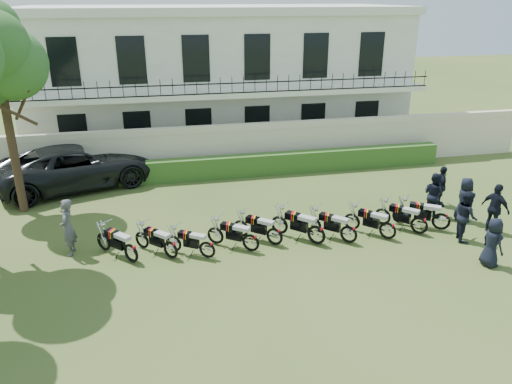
# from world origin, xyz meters

# --- Properties ---
(ground) EXTENTS (100.00, 100.00, 0.00)m
(ground) POSITION_xyz_m (0.00, 0.00, 0.00)
(ground) COLOR #385120
(ground) RESTS_ON ground
(perimeter_wall) EXTENTS (30.00, 0.35, 2.30)m
(perimeter_wall) POSITION_xyz_m (0.00, 8.00, 1.17)
(perimeter_wall) COLOR beige
(perimeter_wall) RESTS_ON ground
(hedge) EXTENTS (18.00, 0.60, 1.00)m
(hedge) POSITION_xyz_m (1.00, 7.20, 0.50)
(hedge) COLOR #294E1B
(hedge) RESTS_ON ground
(building) EXTENTS (20.40, 9.60, 7.40)m
(building) POSITION_xyz_m (0.00, 13.96, 3.71)
(building) COLOR white
(building) RESTS_ON ground
(motorcycle_0) EXTENTS (1.39, 1.53, 1.08)m
(motorcycle_0) POSITION_xyz_m (-4.78, -0.11, 0.50)
(motorcycle_0) COLOR black
(motorcycle_0) RESTS_ON ground
(motorcycle_1) EXTENTS (1.38, 1.39, 1.02)m
(motorcycle_1) POSITION_xyz_m (-3.54, -0.11, 0.47)
(motorcycle_1) COLOR black
(motorcycle_1) RESTS_ON ground
(motorcycle_2) EXTENTS (1.56, 1.05, 0.98)m
(motorcycle_2) POSITION_xyz_m (-2.39, -0.33, 0.45)
(motorcycle_2) COLOR black
(motorcycle_2) RESTS_ON ground
(motorcycle_3) EXTENTS (1.62, 1.21, 1.05)m
(motorcycle_3) POSITION_xyz_m (-0.93, -0.19, 0.49)
(motorcycle_3) COLOR black
(motorcycle_3) RESTS_ON ground
(motorcycle_4) EXTENTS (1.51, 1.34, 1.05)m
(motorcycle_4) POSITION_xyz_m (-0.05, 0.09, 0.49)
(motorcycle_4) COLOR black
(motorcycle_4) RESTS_ON ground
(motorcycle_5) EXTENTS (1.57, 1.58, 1.16)m
(motorcycle_5) POSITION_xyz_m (1.34, -0.16, 0.54)
(motorcycle_5) COLOR black
(motorcycle_5) RESTS_ON ground
(motorcycle_6) EXTENTS (1.46, 1.45, 1.07)m
(motorcycle_6) POSITION_xyz_m (2.45, -0.30, 0.50)
(motorcycle_6) COLOR black
(motorcycle_6) RESTS_ON ground
(motorcycle_7) EXTENTS (1.41, 1.49, 1.07)m
(motorcycle_7) POSITION_xyz_m (3.88, -0.32, 0.49)
(motorcycle_7) COLOR black
(motorcycle_7) RESTS_ON ground
(motorcycle_8) EXTENTS (1.43, 1.52, 1.08)m
(motorcycle_8) POSITION_xyz_m (5.15, -0.17, 0.50)
(motorcycle_8) COLOR black
(motorcycle_8) RESTS_ON ground
(motorcycle_9) EXTENTS (1.75, 1.23, 1.11)m
(motorcycle_9) POSITION_xyz_m (6.08, -0.05, 0.51)
(motorcycle_9) COLOR black
(motorcycle_9) RESTS_ON ground
(suv) EXTENTS (7.40, 5.10, 1.88)m
(suv) POSITION_xyz_m (-7.15, 7.37, 0.94)
(suv) COLOR black
(suv) RESTS_ON ground
(inspector) EXTENTS (0.50, 0.73, 1.92)m
(inspector) POSITION_xyz_m (-6.74, 0.92, 0.96)
(inspector) COLOR #545458
(inspector) RESTS_ON ground
(officer_0) EXTENTS (0.57, 0.82, 1.61)m
(officer_0) POSITION_xyz_m (6.21, -2.63, 0.80)
(officer_0) COLOR black
(officer_0) RESTS_ON ground
(officer_1) EXTENTS (0.92, 1.04, 1.79)m
(officer_1) POSITION_xyz_m (6.48, -0.85, 0.89)
(officer_1) COLOR black
(officer_1) RESTS_ON ground
(officer_2) EXTENTS (0.78, 1.16, 1.82)m
(officer_2) POSITION_xyz_m (7.82, -0.55, 0.91)
(officer_2) COLOR black
(officer_2) RESTS_ON ground
(officer_3) EXTENTS (0.58, 0.86, 1.71)m
(officer_3) POSITION_xyz_m (7.33, 0.54, 0.85)
(officer_3) COLOR black
(officer_3) RESTS_ON ground
(officer_4) EXTENTS (0.89, 1.00, 1.71)m
(officer_4) POSITION_xyz_m (6.49, 1.27, 0.86)
(officer_4) COLOR black
(officer_4) RESTS_ON ground
(officer_5) EXTENTS (0.68, 1.05, 1.65)m
(officer_5) POSITION_xyz_m (7.30, 2.05, 0.83)
(officer_5) COLOR black
(officer_5) RESTS_ON ground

